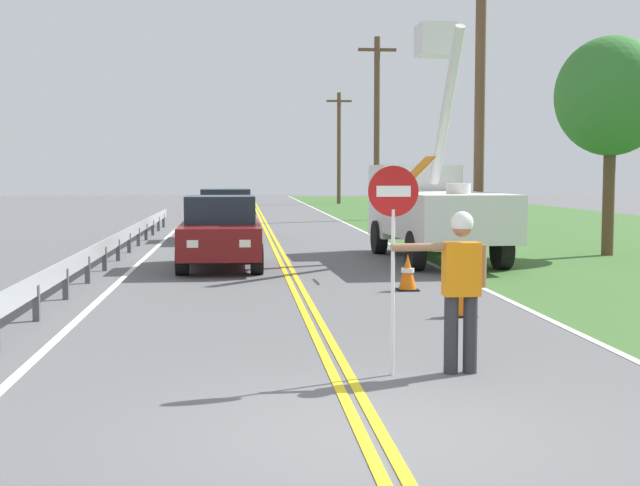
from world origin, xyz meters
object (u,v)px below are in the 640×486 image
Objects in this scene: traffic_cone_lead at (462,295)px; oncoming_sedan_nearest at (220,233)px; utility_bucket_truck at (432,204)px; oncoming_sedan_second at (226,215)px; utility_pole_mid at (377,125)px; traffic_cone_mid at (408,273)px; stop_sign_paddle at (393,222)px; utility_pole_near at (480,90)px; roadside_tree_verge at (611,97)px; flagger_worker at (460,281)px; utility_pole_far at (339,146)px.

oncoming_sedan_nearest is at bearing 118.22° from traffic_cone_lead.
oncoming_sedan_second is (-5.41, 6.97, -0.60)m from utility_bucket_truck.
utility_pole_mid reaches higher than traffic_cone_lead.
utility_bucket_truck reaches higher than traffic_cone_mid.
oncoming_sedan_nearest is 8.30m from traffic_cone_lead.
oncoming_sedan_second is (-2.13, 19.79, -0.88)m from stop_sign_paddle.
utility_pole_near is at bearing 64.33° from traffic_cone_mid.
utility_bucket_truck is 19.23m from utility_pole_mid.
traffic_cone_mid is at bearing 95.16° from traffic_cone_lead.
traffic_cone_mid is 0.12× the size of roadside_tree_verge.
utility_pole_mid reaches higher than stop_sign_paddle.
utility_bucket_truck is 1.66× the size of oncoming_sedan_second.
traffic_cone_mid is at bearing -49.36° from oncoming_sedan_nearest.
utility_pole_mid is at bearing 82.70° from flagger_worker.
roadside_tree_verge reaches higher than oncoming_sedan_second.
utility_pole_far is at bearing 94.00° from roadside_tree_verge.
roadside_tree_verge is at bearing -3.50° from utility_pole_near.
traffic_cone_lead is at bearing -99.44° from utility_bucket_truck.
oncoming_sedan_second is at bearing 96.14° from stop_sign_paddle.
stop_sign_paddle is 3.33× the size of traffic_cone_mid.
flagger_worker is 14.60m from utility_pole_near.
oncoming_sedan_nearest reaches higher than traffic_cone_mid.
flagger_worker is at bearing 1.45° from stop_sign_paddle.
utility_pole_far reaches higher than flagger_worker.
utility_pole_far reaches higher than roadside_tree_verge.
flagger_worker is 19.98m from oncoming_sedan_second.
utility_pole_near is 12.17× the size of traffic_cone_lead.
traffic_cone_lead is at bearing -106.80° from utility_pole_near.
roadside_tree_verge is (3.46, -18.31, -0.20)m from utility_pole_mid.
utility_pole_far is (7.63, 33.50, 3.31)m from oncoming_sedan_second.
stop_sign_paddle reaches higher than flagger_worker.
utility_pole_near is 3.55m from roadside_tree_verge.
traffic_cone_mid is (-3.31, -24.81, -4.14)m from utility_pole_mid.
utility_pole_far is 46.68m from traffic_cone_mid.
stop_sign_paddle is 3.33× the size of traffic_cone_lead.
traffic_cone_mid is (3.64, -4.24, -0.50)m from oncoming_sedan_nearest.
utility_pole_mid reaches higher than roadside_tree_verge.
oncoming_sedan_second is at bearing 138.27° from utility_pole_near.
utility_bucket_truck is 6.23m from traffic_cone_mid.
oncoming_sedan_nearest reaches higher than traffic_cone_lead.
roadside_tree_verge reaches higher than traffic_cone_lead.
oncoming_sedan_second reaches higher than traffic_cone_lead.
utility_pole_mid reaches higher than utility_pole_near.
utility_pole_mid is at bearing 100.71° from roadside_tree_verge.
utility_pole_near is 0.99× the size of utility_pole_mid.
traffic_cone_lead is at bearing -61.78° from oncoming_sedan_nearest.
flagger_worker is at bearing -104.93° from traffic_cone_lead.
utility_pole_far is at bearing 86.86° from utility_bucket_truck.
oncoming_sedan_nearest is 0.48× the size of utility_pole_mid.
roadside_tree_verge reaches higher than oncoming_sedan_nearest.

